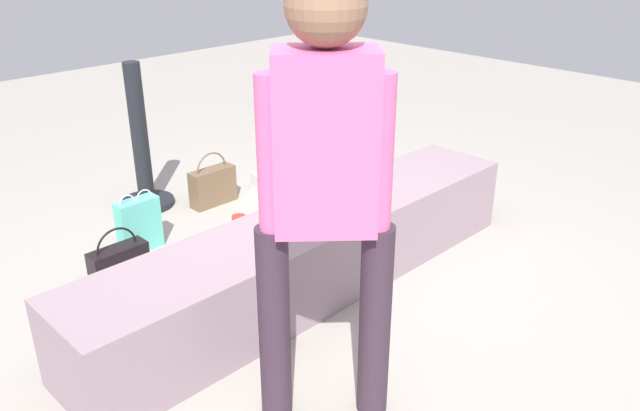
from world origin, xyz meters
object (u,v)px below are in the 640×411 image
(party_cup_red, at_px, (239,223))
(child_seated, at_px, (319,173))
(adult_standing, at_px, (325,172))
(water_bottle_near_gift, at_px, (93,308))
(handbag_brown_canvas, at_px, (213,185))
(cake_plate, at_px, (286,226))
(cake_box_white, at_px, (279,185))
(handbag_black_leather, at_px, (119,263))
(gift_bag, at_px, (139,225))

(party_cup_red, bearing_deg, child_seated, -97.17)
(adult_standing, distance_m, water_bottle_near_gift, 1.57)
(party_cup_red, relative_size, handbag_brown_canvas, 0.24)
(cake_plate, relative_size, handbag_brown_canvas, 0.60)
(cake_box_white, xyz_separation_m, handbag_black_leather, (-1.39, -0.28, 0.03))
(handbag_black_leather, bearing_deg, cake_plate, -59.93)
(party_cup_red, distance_m, handbag_brown_canvas, 0.46)
(cake_box_white, bearing_deg, water_bottle_near_gift, -161.74)
(cake_box_white, height_order, handbag_black_leather, handbag_black_leather)
(cake_plate, height_order, handbag_brown_canvas, cake_plate)
(cake_box_white, distance_m, handbag_brown_canvas, 0.47)
(cake_box_white, bearing_deg, handbag_brown_canvas, 155.19)
(cake_plate, distance_m, gift_bag, 1.12)
(cake_plate, distance_m, handbag_brown_canvas, 1.42)
(water_bottle_near_gift, bearing_deg, adult_standing, -72.95)
(cake_plate, relative_size, cake_box_white, 0.71)
(cake_plate, relative_size, gift_bag, 0.61)
(adult_standing, xyz_separation_m, handbag_brown_canvas, (0.89, 1.96, -0.88))
(child_seated, height_order, party_cup_red, child_seated)
(water_bottle_near_gift, distance_m, cake_box_white, 1.78)
(child_seated, xyz_separation_m, cake_box_white, (0.65, 1.07, -0.57))
(gift_bag, bearing_deg, handbag_black_leather, -138.63)
(adult_standing, height_order, party_cup_red, adult_standing)
(child_seated, xyz_separation_m, party_cup_red, (0.10, 0.83, -0.59))
(cake_box_white, distance_m, handbag_black_leather, 1.42)
(handbag_black_leather, bearing_deg, water_bottle_near_gift, -136.61)
(handbag_black_leather, bearing_deg, adult_standing, -87.09)
(water_bottle_near_gift, distance_m, handbag_brown_canvas, 1.47)
(cake_plate, height_order, cake_box_white, cake_plate)
(gift_bag, bearing_deg, adult_standing, -96.24)
(gift_bag, distance_m, cake_box_white, 1.13)
(cake_plate, height_order, gift_bag, cake_plate)
(cake_plate, height_order, handbag_black_leather, cake_plate)
(child_seated, distance_m, water_bottle_near_gift, 1.28)
(adult_standing, height_order, cake_box_white, adult_standing)
(cake_plate, xyz_separation_m, handbag_brown_canvas, (0.49, 1.30, -0.31))
(party_cup_red, relative_size, handbag_black_leather, 0.29)
(water_bottle_near_gift, relative_size, party_cup_red, 1.98)
(adult_standing, xyz_separation_m, party_cup_red, (0.77, 1.53, -0.97))
(child_seated, bearing_deg, party_cup_red, 82.83)
(cake_plate, relative_size, handbag_black_leather, 0.71)
(child_seated, xyz_separation_m, handbag_black_leather, (-0.74, 0.79, -0.53))
(child_seated, relative_size, handbag_black_leather, 1.54)
(child_seated, height_order, water_bottle_near_gift, child_seated)
(party_cup_red, xyz_separation_m, handbag_brown_canvas, (0.12, 0.44, 0.09))
(adult_standing, bearing_deg, party_cup_red, 63.31)
(gift_bag, relative_size, handbag_black_leather, 1.17)
(cake_box_white, bearing_deg, handbag_black_leather, -168.74)
(water_bottle_near_gift, bearing_deg, party_cup_red, 15.53)
(party_cup_red, distance_m, cake_box_white, 0.60)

